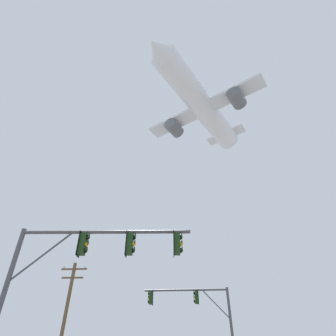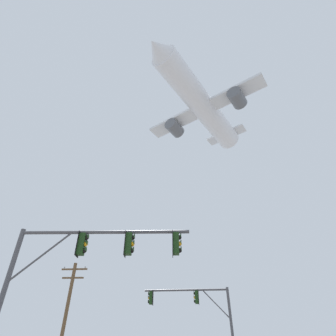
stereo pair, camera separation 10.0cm
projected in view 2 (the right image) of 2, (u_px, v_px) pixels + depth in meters
signal_pole_near at (84, 261)px, 11.19m from camera, size 7.35×0.60×6.25m
signal_pole_far at (199, 309)px, 20.43m from camera, size 6.50×0.55×6.17m
utility_pole at (66, 314)px, 21.37m from camera, size 2.20×0.28×8.40m
airplane at (201, 105)px, 49.12m from camera, size 20.50×26.55×7.95m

